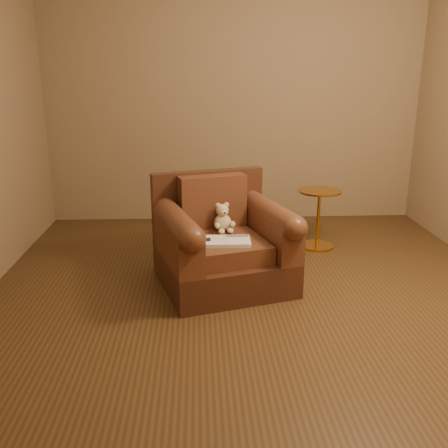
{
  "coord_description": "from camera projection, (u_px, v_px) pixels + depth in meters",
  "views": [
    {
      "loc": [
        -0.39,
        -3.44,
        1.6
      ],
      "look_at": [
        -0.21,
        0.1,
        0.51
      ],
      "focal_mm": 40.0,
      "sensor_mm": 36.0,
      "label": 1
    }
  ],
  "objects": [
    {
      "name": "room",
      "position": [
        256.0,
        53.0,
        3.27
      ],
      "size": [
        4.02,
        4.02,
        2.71
      ],
      "color": "#8F7658",
      "rests_on": "ground"
    },
    {
      "name": "guidebook",
      "position": [
        225.0,
        241.0,
        3.63
      ],
      "size": [
        0.38,
        0.23,
        0.03
      ],
      "rotation": [
        0.0,
        0.0,
        -0.02
      ],
      "color": "beige",
      "rests_on": "armchair"
    },
    {
      "name": "armchair",
      "position": [
        222.0,
        244.0,
        3.85
      ],
      "size": [
        1.13,
        1.1,
        0.83
      ],
      "rotation": [
        0.0,
        0.0,
        0.28
      ],
      "color": "#432316",
      "rests_on": "floor"
    },
    {
      "name": "floor",
      "position": [
        252.0,
        292.0,
        3.78
      ],
      "size": [
        4.0,
        4.0,
        0.0
      ],
      "primitive_type": "plane",
      "color": "#4E351A",
      "rests_on": "ground"
    },
    {
      "name": "teddy_bear",
      "position": [
        223.0,
        221.0,
        3.88
      ],
      "size": [
        0.17,
        0.19,
        0.23
      ],
      "rotation": [
        0.0,
        0.0,
        0.26
      ],
      "color": "beige",
      "rests_on": "armchair"
    },
    {
      "name": "side_table",
      "position": [
        318.0,
        217.0,
        4.64
      ],
      "size": [
        0.4,
        0.4,
        0.55
      ],
      "color": "gold",
      "rests_on": "floor"
    }
  ]
}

